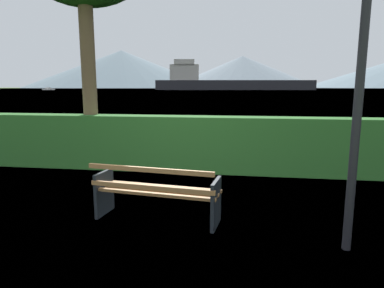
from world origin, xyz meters
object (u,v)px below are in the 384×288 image
park_bench (156,193)px  fishing_boat_near (48,89)px  cargo_ship_large (222,82)px  lamp_post (365,20)px

park_bench → fishing_boat_near: 219.24m
park_bench → cargo_ship_large: 206.00m
lamp_post → cargo_ship_large: cargo_ship_large is taller
park_bench → fishing_boat_near: size_ratio=0.27×
lamp_post → fishing_boat_near: lamp_post is taller
fishing_boat_near → cargo_ship_large: bearing=10.6°
park_bench → cargo_ship_large: (-11.29, 205.64, 4.65)m
lamp_post → fishing_boat_near: (-118.51, 186.55, -2.15)m
cargo_ship_large → fishing_boat_near: 106.63m
cargo_ship_large → fishing_boat_near: bearing=-169.4°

